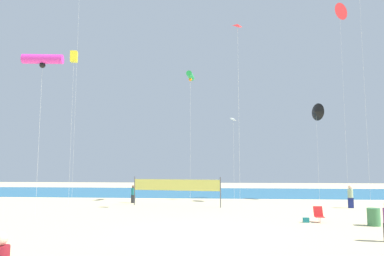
{
  "coord_description": "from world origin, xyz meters",
  "views": [
    {
      "loc": [
        1.33,
        -17.92,
        3.08
      ],
      "look_at": [
        -1.39,
        11.83,
        6.43
      ],
      "focal_mm": 33.81,
      "sensor_mm": 36.0,
      "label": 1
    }
  ],
  "objects": [
    {
      "name": "kite_black_delta",
      "position": [
        10.39,
        18.45,
        8.65
      ],
      "size": [
        1.22,
        1.72,
        9.52
      ],
      "color": "silver",
      "rests_on": "ground"
    },
    {
      "name": "trash_barrel",
      "position": [
        9.31,
        2.8,
        0.47
      ],
      "size": [
        0.67,
        0.67,
        0.94
      ],
      "primitive_type": "cylinder",
      "color": "#3F7F4C",
      "rests_on": "ground"
    },
    {
      "name": "kite_yellow_box",
      "position": [
        -12.36,
        13.06,
        13.22
      ],
      "size": [
        0.74,
        0.74,
        13.74
      ],
      "color": "silver",
      "rests_on": "ground"
    },
    {
      "name": "kite_magenta_tube",
      "position": [
        -10.47,
        4.01,
        10.16
      ],
      "size": [
        2.65,
        0.97,
        10.5
      ],
      "color": "silver",
      "rests_on": "ground"
    },
    {
      "name": "kite_red_diamond",
      "position": [
        2.41,
        8.85,
        13.78
      ],
      "size": [
        0.84,
        0.83,
        14.23
      ],
      "color": "silver",
      "rests_on": "ground"
    },
    {
      "name": "ground_plane",
      "position": [
        0.0,
        0.0,
        0.0
      ],
      "size": [
        120.0,
        120.0,
        0.0
      ],
      "primitive_type": "plane",
      "color": "beige"
    },
    {
      "name": "beach_handbag",
      "position": [
        5.91,
        3.68,
        0.14
      ],
      "size": [
        0.35,
        0.18,
        0.28
      ],
      "primitive_type": "cube",
      "color": "#19727A",
      "rests_on": "ground"
    },
    {
      "name": "ocean_band",
      "position": [
        0.0,
        29.58,
        0.0
      ],
      "size": [
        120.0,
        20.0,
        0.01
      ],
      "primitive_type": "cube",
      "color": "#1E6B99",
      "rests_on": "ground"
    },
    {
      "name": "kite_red_delta",
      "position": [
        13.05,
        18.32,
        18.83
      ],
      "size": [
        1.69,
        1.24,
        19.73
      ],
      "color": "silver",
      "rests_on": "ground"
    },
    {
      "name": "beachgoer_teal_shirt",
      "position": [
        -6.91,
        14.29,
        0.84
      ],
      "size": [
        0.36,
        0.36,
        1.58
      ],
      "rotation": [
        0.0,
        0.0,
        5.03
      ],
      "color": "#2D2D33",
      "rests_on": "ground"
    },
    {
      "name": "volleyball_net",
      "position": [
        -2.7,
        11.77,
        1.63
      ],
      "size": [
        7.37,
        1.49,
        2.4
      ],
      "color": "#4C4C51",
      "rests_on": "ground"
    },
    {
      "name": "kite_white_diamond",
      "position": [
        2.21,
        17.41,
        7.8
      ],
      "size": [
        0.68,
        0.67,
        8.09
      ],
      "color": "silver",
      "rests_on": "ground"
    },
    {
      "name": "beachgoer_sage_shirt",
      "position": [
        11.08,
        11.74,
        0.94
      ],
      "size": [
        0.4,
        0.4,
        1.76
      ],
      "rotation": [
        0.0,
        0.0,
        6.22
      ],
      "color": "navy",
      "rests_on": "ground"
    },
    {
      "name": "kite_green_tube",
      "position": [
        -1.91,
        15.81,
        11.88
      ],
      "size": [
        0.62,
        1.97,
        12.19
      ],
      "color": "silver",
      "rests_on": "ground"
    },
    {
      "name": "folding_beach_chair",
      "position": [
        6.69,
        3.9,
        0.47
      ],
      "size": [
        0.52,
        0.65,
        0.89
      ],
      "rotation": [
        0.0,
        0.0,
        0.47
      ],
      "color": "red",
      "rests_on": "ground"
    }
  ]
}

